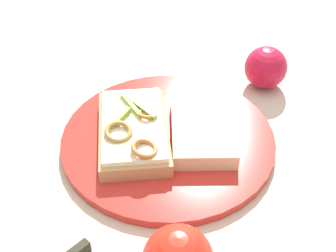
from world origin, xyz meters
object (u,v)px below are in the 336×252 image
at_px(sandwich, 133,131).
at_px(apple_0, 266,67).
at_px(bread_slice_side, 202,128).
at_px(plate, 168,140).

relative_size(sandwich, apple_0, 2.46).
xyz_separation_m(sandwich, bread_slice_side, (0.10, 0.01, -0.00)).
bearing_deg(plate, sandwich, -175.77).
xyz_separation_m(plate, sandwich, (-0.05, -0.00, 0.02)).
distance_m(sandwich, apple_0, 0.26).
bearing_deg(plate, apple_0, 39.32).
distance_m(plate, bread_slice_side, 0.05).
xyz_separation_m(bread_slice_side, apple_0, (0.12, 0.13, 0.01)).
height_order(plate, bread_slice_side, bread_slice_side).
relative_size(sandwich, bread_slice_side, 1.22).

